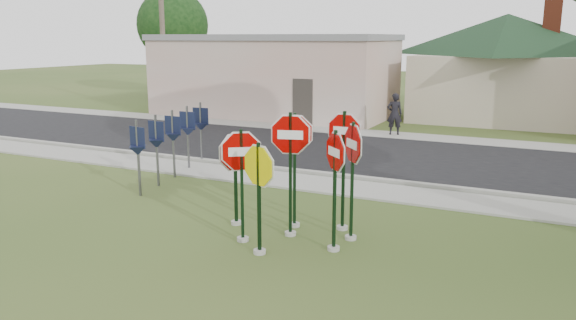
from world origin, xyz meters
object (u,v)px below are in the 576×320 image
at_px(utility_pole_near, 162,19).
at_px(stop_sign_center, 290,156).
at_px(stop_sign_left, 242,170).
at_px(stop_sign_yellow, 259,184).
at_px(pedestrian, 395,114).

bearing_deg(utility_pole_near, stop_sign_center, -44.74).
xyz_separation_m(stop_sign_left, utility_pole_near, (-13.11, 14.43, 3.48)).
xyz_separation_m(stop_sign_center, stop_sign_left, (-0.73, -0.72, -0.22)).
bearing_deg(stop_sign_yellow, utility_pole_near, 132.72).
xyz_separation_m(stop_sign_yellow, stop_sign_left, (-0.63, 0.45, 0.11)).
relative_size(stop_sign_center, stop_sign_left, 1.12).
xyz_separation_m(stop_sign_left, pedestrian, (-0.59, 13.55, -0.56)).
relative_size(utility_pole_near, pedestrian, 5.45).
bearing_deg(stop_sign_left, stop_sign_yellow, -35.31).
bearing_deg(stop_sign_center, stop_sign_yellow, -94.60).
bearing_deg(stop_sign_center, pedestrian, 95.85).
height_order(stop_sign_center, stop_sign_left, stop_sign_center).
distance_m(stop_sign_left, utility_pole_near, 19.80).
relative_size(stop_sign_yellow, stop_sign_left, 0.94).
bearing_deg(stop_sign_center, utility_pole_near, 135.26).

